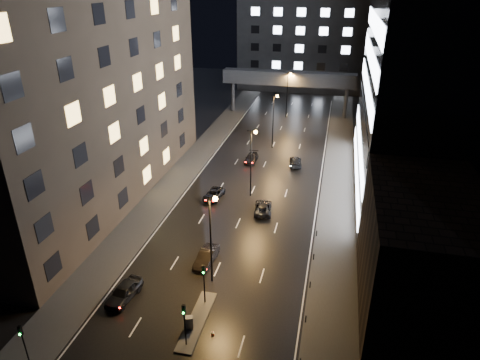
{
  "coord_description": "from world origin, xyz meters",
  "views": [
    {
      "loc": [
        11.06,
        -26.72,
        29.09
      ],
      "look_at": [
        -0.83,
        24.69,
        4.0
      ],
      "focal_mm": 32.0,
      "sensor_mm": 36.0,
      "label": 1
    }
  ],
  "objects_px": {
    "car_away_b": "(206,257)",
    "car_away_d": "(251,158)",
    "car_away_a": "(124,292)",
    "car_toward_b": "(295,162)",
    "utility_cabinet": "(189,323)",
    "car_away_c": "(214,195)",
    "car_toward_a": "(263,207)"
  },
  "relations": [
    {
      "from": "car_away_b",
      "to": "car_away_d",
      "type": "relative_size",
      "value": 1.01
    },
    {
      "from": "car_away_d",
      "to": "car_toward_b",
      "type": "xyz_separation_m",
      "value": [
        7.66,
        0.12,
        0.01
      ]
    },
    {
      "from": "car_away_d",
      "to": "car_toward_b",
      "type": "relative_size",
      "value": 0.98
    },
    {
      "from": "car_away_b",
      "to": "car_away_d",
      "type": "bearing_deg",
      "value": 95.64
    },
    {
      "from": "car_toward_b",
      "to": "utility_cabinet",
      "type": "relative_size",
      "value": 3.62
    },
    {
      "from": "car_away_b",
      "to": "car_away_a",
      "type": "bearing_deg",
      "value": -125.9
    },
    {
      "from": "car_away_b",
      "to": "car_away_d",
      "type": "height_order",
      "value": "car_away_b"
    },
    {
      "from": "car_away_c",
      "to": "car_away_d",
      "type": "bearing_deg",
      "value": 86.24
    },
    {
      "from": "car_away_b",
      "to": "car_toward_a",
      "type": "xyz_separation_m",
      "value": [
        4.14,
        12.78,
        -0.1
      ]
    },
    {
      "from": "car_away_a",
      "to": "car_away_d",
      "type": "height_order",
      "value": "car_away_a"
    },
    {
      "from": "utility_cabinet",
      "to": "car_toward_b",
      "type": "bearing_deg",
      "value": 62.19
    },
    {
      "from": "car_toward_b",
      "to": "utility_cabinet",
      "type": "height_order",
      "value": "utility_cabinet"
    },
    {
      "from": "car_away_d",
      "to": "utility_cabinet",
      "type": "height_order",
      "value": "utility_cabinet"
    },
    {
      "from": "car_away_b",
      "to": "car_toward_a",
      "type": "distance_m",
      "value": 13.44
    },
    {
      "from": "car_away_a",
      "to": "utility_cabinet",
      "type": "bearing_deg",
      "value": -10.83
    },
    {
      "from": "car_away_d",
      "to": "car_away_a",
      "type": "bearing_deg",
      "value": -97.64
    },
    {
      "from": "car_away_a",
      "to": "car_away_b",
      "type": "xyz_separation_m",
      "value": [
        6.25,
        7.54,
        -0.04
      ]
    },
    {
      "from": "car_toward_b",
      "to": "car_away_a",
      "type": "bearing_deg",
      "value": 63.43
    },
    {
      "from": "car_away_c",
      "to": "utility_cabinet",
      "type": "bearing_deg",
      "value": -72.66
    },
    {
      "from": "car_away_b",
      "to": "car_away_c",
      "type": "height_order",
      "value": "car_away_b"
    },
    {
      "from": "car_away_a",
      "to": "car_away_d",
      "type": "bearing_deg",
      "value": 89.26
    },
    {
      "from": "car_away_a",
      "to": "utility_cabinet",
      "type": "xyz_separation_m",
      "value": [
        7.65,
        -2.51,
        -0.01
      ]
    },
    {
      "from": "car_away_b",
      "to": "utility_cabinet",
      "type": "bearing_deg",
      "value": -78.32
    },
    {
      "from": "car_away_a",
      "to": "car_toward_b",
      "type": "distance_m",
      "value": 39.51
    },
    {
      "from": "car_away_b",
      "to": "car_away_c",
      "type": "relative_size",
      "value": 1.02
    },
    {
      "from": "car_away_b",
      "to": "car_toward_b",
      "type": "relative_size",
      "value": 0.99
    },
    {
      "from": "car_toward_b",
      "to": "car_away_d",
      "type": "bearing_deg",
      "value": -6.55
    },
    {
      "from": "car_away_a",
      "to": "car_toward_b",
      "type": "xyz_separation_m",
      "value": [
        12.93,
        37.34,
        -0.12
      ]
    },
    {
      "from": "car_away_a",
      "to": "car_toward_b",
      "type": "bearing_deg",
      "value": 78.22
    },
    {
      "from": "car_away_b",
      "to": "car_away_c",
      "type": "bearing_deg",
      "value": 107.02
    },
    {
      "from": "car_away_b",
      "to": "car_away_c",
      "type": "distance_m",
      "value": 15.45
    },
    {
      "from": "car_toward_a",
      "to": "utility_cabinet",
      "type": "height_order",
      "value": "utility_cabinet"
    }
  ]
}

